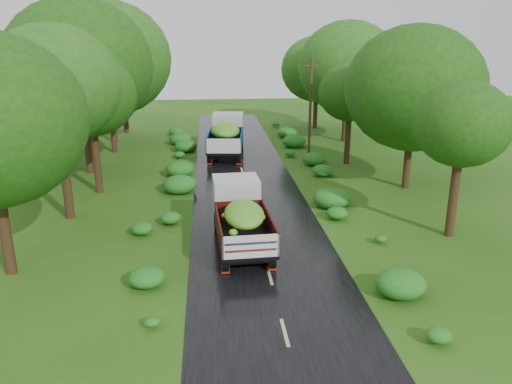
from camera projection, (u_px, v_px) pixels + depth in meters
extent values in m
plane|color=#1D490F|center=(285.00, 333.00, 16.23)|extent=(120.00, 120.00, 0.00)
cube|color=black|center=(267.00, 265.00, 20.97)|extent=(6.50, 80.00, 0.02)
cube|color=#BFB78C|center=(285.00, 332.00, 16.22)|extent=(0.12, 1.60, 0.00)
cube|color=#BFB78C|center=(270.00, 275.00, 20.02)|extent=(0.12, 1.60, 0.00)
cube|color=#BFB78C|center=(259.00, 237.00, 23.81)|extent=(0.12, 1.60, 0.00)
cube|color=#BFB78C|center=(252.00, 209.00, 27.60)|extent=(0.12, 1.60, 0.00)
cube|color=#BFB78C|center=(246.00, 187.00, 31.39)|extent=(0.12, 1.60, 0.00)
cube|color=#BFB78C|center=(242.00, 171.00, 35.18)|extent=(0.12, 1.60, 0.00)
cube|color=#BFB78C|center=(238.00, 157.00, 38.97)|extent=(0.12, 1.60, 0.00)
cube|color=#BFB78C|center=(235.00, 146.00, 42.76)|extent=(0.12, 1.60, 0.00)
cube|color=#BFB78C|center=(233.00, 137.00, 46.55)|extent=(0.12, 1.60, 0.00)
cube|color=#BFB78C|center=(231.00, 129.00, 50.34)|extent=(0.12, 1.60, 0.00)
cube|color=#BFB78C|center=(229.00, 122.00, 54.13)|extent=(0.12, 1.60, 0.00)
cube|color=black|center=(242.00, 234.00, 22.50)|extent=(1.97, 5.64, 0.28)
cylinder|color=black|center=(217.00, 222.00, 24.32)|extent=(0.32, 1.00, 0.99)
cylinder|color=black|center=(256.00, 220.00, 24.59)|extent=(0.32, 1.00, 0.99)
cylinder|color=black|center=(223.00, 250.00, 21.23)|extent=(0.32, 1.00, 0.99)
cylinder|color=black|center=(267.00, 247.00, 21.49)|extent=(0.32, 1.00, 0.99)
cylinder|color=black|center=(225.00, 260.00, 20.27)|extent=(0.32, 1.00, 0.99)
cylinder|color=black|center=(271.00, 257.00, 20.54)|extent=(0.32, 1.00, 0.99)
cube|color=maroon|center=(226.00, 269.00, 20.02)|extent=(0.34, 0.06, 0.44)
cube|color=maroon|center=(273.00, 266.00, 20.29)|extent=(0.34, 0.06, 0.44)
cube|color=silver|center=(236.00, 196.00, 24.27)|extent=(2.27, 1.98, 1.88)
cube|color=black|center=(244.00, 239.00, 21.46)|extent=(2.47, 4.35, 0.16)
cube|color=#450F0C|center=(219.00, 228.00, 21.14)|extent=(0.28, 4.24, 0.94)
cube|color=#450F0C|center=(270.00, 226.00, 21.44)|extent=(0.28, 4.24, 0.94)
cube|color=#450F0C|center=(239.00, 210.00, 23.26)|extent=(2.27, 0.19, 0.94)
cube|color=silver|center=(251.00, 247.00, 19.33)|extent=(2.27, 0.19, 0.94)
ellipsoid|color=#3D971B|center=(244.00, 214.00, 21.11)|extent=(2.08, 3.65, 0.99)
cube|color=black|center=(227.00, 147.00, 39.23)|extent=(2.55, 6.42, 0.31)
cylinder|color=black|center=(215.00, 143.00, 41.45)|extent=(0.42, 1.14, 1.11)
cylinder|color=black|center=(241.00, 143.00, 41.44)|extent=(0.42, 1.14, 1.11)
cylinder|color=black|center=(211.00, 153.00, 37.93)|extent=(0.42, 1.14, 1.11)
cylinder|color=black|center=(240.00, 153.00, 37.92)|extent=(0.42, 1.14, 1.11)
cylinder|color=black|center=(210.00, 157.00, 36.85)|extent=(0.42, 1.14, 1.11)
cylinder|color=black|center=(239.00, 157.00, 36.83)|extent=(0.42, 1.14, 1.11)
cube|color=maroon|center=(209.00, 161.00, 36.56)|extent=(0.38, 0.08, 0.50)
cube|color=maroon|center=(239.00, 161.00, 36.55)|extent=(0.38, 0.08, 0.50)
cube|color=silver|center=(228.00, 126.00, 41.24)|extent=(2.66, 2.35, 2.11)
cube|color=black|center=(226.00, 147.00, 38.04)|extent=(3.03, 5.01, 0.18)
cube|color=navy|center=(209.00, 139.00, 37.86)|extent=(0.58, 4.76, 1.06)
cube|color=navy|center=(242.00, 139.00, 37.85)|extent=(0.58, 4.76, 1.06)
cube|color=navy|center=(227.00, 133.00, 40.09)|extent=(2.55, 0.35, 1.06)
cube|color=silver|center=(223.00, 146.00, 35.62)|extent=(2.55, 0.35, 1.06)
ellipsoid|color=#3D971B|center=(225.00, 131.00, 37.65)|extent=(2.55, 4.21, 1.11)
cylinder|color=#382616|center=(310.00, 109.00, 37.77)|extent=(0.26, 0.26, 7.56)
cube|color=#382616|center=(312.00, 66.00, 36.79)|extent=(1.30, 0.45, 0.09)
cylinder|color=black|center=(62.00, 144.00, 25.12)|extent=(0.47, 0.47, 7.90)
ellipsoid|color=#1C460D|center=(54.00, 84.00, 24.20)|extent=(3.59, 3.59, 3.23)
cylinder|color=black|center=(94.00, 138.00, 29.53)|extent=(0.44, 0.44, 6.72)
ellipsoid|color=#1C460D|center=(90.00, 94.00, 28.75)|extent=(3.27, 3.27, 2.94)
cylinder|color=black|center=(84.00, 113.00, 33.55)|extent=(0.48, 0.48, 8.28)
ellipsoid|color=#1C460D|center=(79.00, 65.00, 32.59)|extent=(4.38, 4.38, 3.94)
cylinder|color=black|center=(111.00, 103.00, 39.53)|extent=(0.47, 0.47, 7.96)
ellipsoid|color=#1C460D|center=(107.00, 64.00, 38.61)|extent=(3.34, 3.34, 3.01)
cylinder|color=black|center=(111.00, 95.00, 43.49)|extent=(0.48, 0.48, 8.17)
ellipsoid|color=#1C460D|center=(108.00, 59.00, 42.54)|extent=(4.64, 4.64, 4.18)
cylinder|color=black|center=(123.00, 88.00, 47.26)|extent=(0.49, 0.49, 8.63)
ellipsoid|color=#1C460D|center=(120.00, 52.00, 46.25)|extent=(4.05, 4.05, 3.65)
cylinder|color=black|center=(456.00, 174.00, 23.10)|extent=(0.43, 0.43, 6.15)
ellipsoid|color=#235615|center=(463.00, 124.00, 22.39)|extent=(2.95, 2.95, 2.66)
cylinder|color=black|center=(410.00, 133.00, 30.40)|extent=(0.45, 0.45, 7.00)
ellipsoid|color=#235615|center=(414.00, 88.00, 29.59)|extent=(4.07, 4.07, 3.66)
cylinder|color=black|center=(348.00, 124.00, 36.31)|extent=(0.42, 0.42, 5.94)
ellipsoid|color=#235615|center=(350.00, 93.00, 35.62)|extent=(3.02, 3.02, 2.72)
cylinder|color=black|center=(346.00, 100.00, 43.76)|extent=(0.46, 0.46, 7.40)
ellipsoid|color=#235615|center=(348.00, 67.00, 42.90)|extent=(4.16, 4.16, 3.74)
cylinder|color=black|center=(316.00, 95.00, 50.08)|extent=(0.44, 0.44, 6.68)
ellipsoid|color=#235615|center=(317.00, 69.00, 49.31)|extent=(3.78, 3.78, 3.40)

